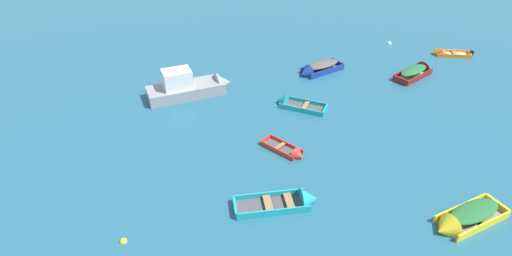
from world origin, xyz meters
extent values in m
cube|color=#4C4C51|center=(1.23, 15.96, 0.05)|extent=(3.75, 1.98, 0.10)
cube|color=teal|center=(1.09, 16.60, 0.21)|extent=(3.65, 0.89, 0.41)
cube|color=teal|center=(1.38, 15.32, 0.21)|extent=(3.65, 0.89, 0.41)
cube|color=teal|center=(-0.59, 15.56, 0.21)|extent=(0.41, 1.28, 0.41)
cone|color=teal|center=(3.13, 16.39, 0.23)|extent=(1.11, 1.41, 1.26)
cube|color=#937047|center=(1.04, 15.92, 0.29)|extent=(0.63, 1.23, 0.03)
cube|color=#937047|center=(2.10, 16.16, 0.29)|extent=(0.63, 1.23, 0.03)
cube|color=gray|center=(10.99, 15.65, 0.05)|extent=(3.59, 2.87, 0.11)
cube|color=yellow|center=(11.35, 15.05, 0.22)|extent=(3.09, 1.89, 0.44)
cube|color=yellow|center=(10.63, 16.25, 0.22)|extent=(3.09, 1.89, 0.44)
cube|color=yellow|center=(12.52, 16.56, 0.22)|extent=(0.83, 1.26, 0.44)
cone|color=yellow|center=(9.41, 14.70, 0.24)|extent=(1.39, 1.57, 1.35)
cube|color=#937047|center=(11.15, 15.74, 0.31)|extent=(0.96, 1.27, 0.03)
ellipsoid|color=#236633|center=(10.99, 15.65, 0.57)|extent=(3.31, 2.67, 0.37)
cube|color=#4C4C51|center=(4.76, 31.75, 0.06)|extent=(3.34, 2.93, 0.12)
cube|color=navy|center=(5.15, 31.22, 0.24)|extent=(2.76, 2.09, 0.47)
cube|color=navy|center=(4.36, 32.29, 0.24)|extent=(2.76, 2.09, 0.47)
cube|color=navy|center=(6.11, 32.76, 0.24)|extent=(0.89, 1.12, 0.47)
cone|color=navy|center=(3.35, 30.70, 0.26)|extent=(1.38, 1.48, 1.27)
cube|color=#937047|center=(4.90, 31.86, 0.33)|extent=(0.99, 1.16, 0.03)
ellipsoid|color=#59514C|center=(4.76, 31.75, 0.59)|extent=(3.08, 2.72, 0.35)
cube|color=gray|center=(-5.33, 27.13, 0.41)|extent=(5.79, 4.15, 0.82)
cone|color=gray|center=(-2.76, 28.37, 0.45)|extent=(1.70, 1.96, 1.64)
cube|color=white|center=(-5.82, 26.89, 1.46)|extent=(2.39, 2.13, 1.27)
cube|color=black|center=(-5.03, 27.28, 1.71)|extent=(0.73, 1.27, 0.56)
cube|color=beige|center=(16.15, 35.60, 0.04)|extent=(2.73, 1.05, 0.07)
cube|color=orange|center=(16.13, 35.08, 0.15)|extent=(2.82, 0.16, 0.30)
cube|color=orange|center=(16.17, 36.11, 0.15)|extent=(2.82, 0.16, 0.30)
cube|color=orange|center=(17.56, 35.55, 0.15)|extent=(0.14, 1.01, 0.30)
cone|color=orange|center=(14.68, 35.64, 0.16)|extent=(0.68, 1.01, 0.99)
cube|color=#937047|center=(16.30, 35.59, 0.21)|extent=(0.32, 0.93, 0.03)
cube|color=#937047|center=(15.48, 35.62, 0.21)|extent=(0.32, 0.93, 0.03)
cube|color=black|center=(17.68, 35.55, 0.25)|extent=(0.27, 0.27, 0.42)
cube|color=beige|center=(11.74, 31.18, 0.06)|extent=(3.15, 3.07, 0.12)
cube|color=maroon|center=(11.30, 31.65, 0.23)|extent=(2.48, 2.35, 0.46)
cube|color=maroon|center=(12.19, 30.71, 0.23)|extent=(2.48, 2.35, 0.46)
cube|color=maroon|center=(10.53, 30.04, 0.23)|extent=(0.96, 1.01, 0.46)
cone|color=maroon|center=(13.00, 32.38, 0.25)|extent=(1.40, 1.42, 1.24)
cube|color=#937047|center=(11.62, 31.06, 0.32)|extent=(1.05, 1.08, 0.03)
ellipsoid|color=#236633|center=(11.74, 31.18, 0.58)|extent=(2.91, 2.84, 0.35)
cube|color=#4C4C51|center=(1.66, 20.92, 0.04)|extent=(2.44, 2.17, 0.07)
cube|color=red|center=(1.95, 21.30, 0.14)|extent=(2.02, 1.58, 0.29)
cube|color=red|center=(1.37, 20.55, 0.14)|extent=(2.02, 1.58, 0.29)
cube|color=red|center=(0.67, 21.69, 0.14)|extent=(0.64, 0.79, 0.29)
cone|color=red|center=(2.69, 20.12, 0.16)|extent=(1.01, 1.06, 0.90)
cube|color=#937047|center=(1.56, 21.00, 0.20)|extent=(0.72, 0.82, 0.03)
cube|color=#4C4C51|center=(3.08, 25.89, 0.04)|extent=(3.18, 2.08, 0.09)
cube|color=teal|center=(2.87, 25.29, 0.17)|extent=(2.94, 1.09, 0.35)
cube|color=teal|center=(3.28, 26.48, 0.17)|extent=(2.94, 1.09, 0.35)
cube|color=teal|center=(4.53, 25.38, 0.17)|extent=(0.53, 1.20, 0.35)
cone|color=teal|center=(1.56, 26.42, 0.19)|extent=(1.06, 1.37, 1.20)
cube|color=#937047|center=(3.23, 25.83, 0.24)|extent=(0.67, 1.17, 0.03)
sphere|color=yellow|center=(-5.55, 13.22, 0.00)|extent=(0.35, 0.35, 0.35)
sphere|color=silver|center=(11.21, 37.86, 0.00)|extent=(0.40, 0.40, 0.40)
camera|label=1|loc=(1.47, -0.49, 15.62)|focal=30.93mm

